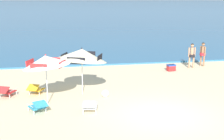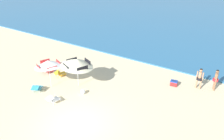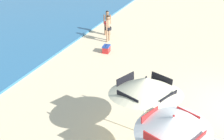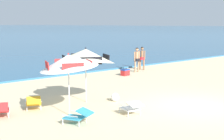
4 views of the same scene
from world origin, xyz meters
The scene contains 11 objects.
ground_plane centered at (0.00, 0.00, 0.00)m, with size 800.00×800.00×0.00m, color beige.
beach_umbrella_striped_main centered at (-4.26, 2.12, 1.86)m, with size 2.59×2.57×2.20m.
beach_umbrella_striped_second centered at (-2.68, 3.27, 1.87)m, with size 3.23×3.22×2.27m.
lounge_chair_under_umbrella centered at (-4.61, 1.11, 0.28)m, with size 0.85×1.01×0.50m.
lounge_chair_beside_umbrella centered at (-2.63, 0.75, 0.28)m, with size 0.69×0.94×0.49m.
lounge_chair_facing_sea centered at (-6.10, 3.46, 0.27)m, with size 0.86×1.03×0.52m.
lounge_chair_spare_folded centered at (-4.82, 3.60, 0.27)m, with size 0.85×1.02×0.52m.
person_standing_near_shore centered at (4.72, 7.66, 0.92)m, with size 0.47×0.39×1.60m.
person_standing_beside centered at (5.71, 8.13, 0.91)m, with size 0.39×0.45×1.57m.
cooler_box centered at (3.15, 7.11, 0.20)m, with size 0.53×0.40×0.43m.
beach_ball centered at (-1.71, 2.61, 0.17)m, with size 0.34×0.34×0.34m, color white.
Camera 2 is at (7.14, -7.26, 8.48)m, focal length 36.10 mm.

